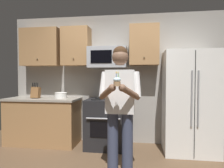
{
  "coord_description": "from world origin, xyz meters",
  "views": [
    {
      "loc": [
        0.51,
        -2.42,
        1.35
      ],
      "look_at": [
        0.11,
        0.29,
        1.25
      ],
      "focal_mm": 32.53,
      "sensor_mm": 36.0,
      "label": 1
    }
  ],
  "objects_px": {
    "microwave": "(108,58)",
    "cupcake": "(117,81)",
    "oven_range": "(107,123)",
    "knife_block": "(36,92)",
    "bowl_large_white": "(61,95)",
    "refrigerator": "(190,102)",
    "person": "(120,103)"
  },
  "relations": [
    {
      "from": "microwave",
      "to": "cupcake",
      "type": "distance_m",
      "value": 1.63
    },
    {
      "from": "microwave",
      "to": "oven_range",
      "type": "bearing_deg",
      "value": -90.02
    },
    {
      "from": "microwave",
      "to": "refrigerator",
      "type": "relative_size",
      "value": 0.41
    },
    {
      "from": "cupcake",
      "to": "oven_range",
      "type": "bearing_deg",
      "value": 104.81
    },
    {
      "from": "oven_range",
      "to": "bowl_large_white",
      "type": "relative_size",
      "value": 3.85
    },
    {
      "from": "oven_range",
      "to": "cupcake",
      "type": "relative_size",
      "value": 5.36
    },
    {
      "from": "refrigerator",
      "to": "knife_block",
      "type": "bearing_deg",
      "value": 179.81
    },
    {
      "from": "knife_block",
      "to": "cupcake",
      "type": "relative_size",
      "value": 1.84
    },
    {
      "from": "knife_block",
      "to": "bowl_large_white",
      "type": "distance_m",
      "value": 0.5
    },
    {
      "from": "microwave",
      "to": "person",
      "type": "bearing_deg",
      "value": -72.75
    },
    {
      "from": "microwave",
      "to": "bowl_large_white",
      "type": "distance_m",
      "value": 1.2
    },
    {
      "from": "knife_block",
      "to": "person",
      "type": "distance_m",
      "value": 2.08
    },
    {
      "from": "bowl_large_white",
      "to": "cupcake",
      "type": "bearing_deg",
      "value": -48.22
    },
    {
      "from": "knife_block",
      "to": "bowl_large_white",
      "type": "bearing_deg",
      "value": 11.31
    },
    {
      "from": "microwave",
      "to": "person",
      "type": "xyz_separation_m",
      "value": [
        0.37,
        -1.2,
        -0.72
      ]
    },
    {
      "from": "oven_range",
      "to": "cupcake",
      "type": "height_order",
      "value": "cupcake"
    },
    {
      "from": "bowl_large_white",
      "to": "person",
      "type": "distance_m",
      "value": 1.74
    },
    {
      "from": "refrigerator",
      "to": "cupcake",
      "type": "distance_m",
      "value": 1.82
    },
    {
      "from": "knife_block",
      "to": "person",
      "type": "bearing_deg",
      "value": -30.21
    },
    {
      "from": "microwave",
      "to": "knife_block",
      "type": "xyz_separation_m",
      "value": [
        -1.43,
        -0.15,
        -0.69
      ]
    },
    {
      "from": "refrigerator",
      "to": "bowl_large_white",
      "type": "relative_size",
      "value": 7.43
    },
    {
      "from": "oven_range",
      "to": "microwave",
      "type": "distance_m",
      "value": 1.26
    },
    {
      "from": "microwave",
      "to": "refrigerator",
      "type": "bearing_deg",
      "value": -6.03
    },
    {
      "from": "knife_block",
      "to": "bowl_large_white",
      "type": "height_order",
      "value": "knife_block"
    },
    {
      "from": "oven_range",
      "to": "bowl_large_white",
      "type": "xyz_separation_m",
      "value": [
        -0.95,
        0.07,
        0.52
      ]
    },
    {
      "from": "oven_range",
      "to": "microwave",
      "type": "height_order",
      "value": "microwave"
    },
    {
      "from": "microwave",
      "to": "cupcake",
      "type": "height_order",
      "value": "microwave"
    },
    {
      "from": "microwave",
      "to": "knife_block",
      "type": "relative_size",
      "value": 2.31
    },
    {
      "from": "refrigerator",
      "to": "bowl_large_white",
      "type": "bearing_deg",
      "value": 177.51
    },
    {
      "from": "bowl_large_white",
      "to": "person",
      "type": "relative_size",
      "value": 0.14
    },
    {
      "from": "bowl_large_white",
      "to": "person",
      "type": "bearing_deg",
      "value": -41.01
    },
    {
      "from": "knife_block",
      "to": "cupcake",
      "type": "height_order",
      "value": "cupcake"
    }
  ]
}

